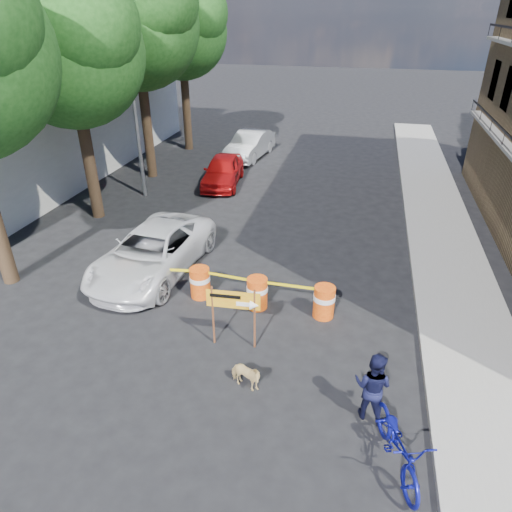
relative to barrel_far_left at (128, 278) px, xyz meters
The scene contains 17 objects.
ground 3.83m from the barrel_far_left, 36.97° to the right, with size 120.00×120.00×0.00m, color black.
sidewalk_east 9.96m from the barrel_far_left, 21.91° to the left, with size 2.40×40.00×0.15m, color gray.
tree_mid_a 8.16m from the barrel_far_left, 128.12° to the left, with size 5.25×5.00×8.68m.
tree_mid_b 12.13m from the barrel_far_left, 110.82° to the left, with size 5.67×5.40×9.62m.
tree_far 16.23m from the barrel_far_left, 104.13° to the left, with size 5.04×4.80×8.84m.
streetlamp 8.70m from the barrel_far_left, 111.89° to the left, with size 1.25×0.18×8.00m.
barrel_far_left is the anchor object (origin of this frame).
barrel_mid_left 2.11m from the barrel_far_left, ahead, with size 0.58×0.58×0.90m.
barrel_mid_right 3.78m from the barrel_far_left, ahead, with size 0.58×0.58×0.90m.
barrel_far_right 5.60m from the barrel_far_left, ahead, with size 0.58×0.58×0.90m.
detour_sign 4.14m from the barrel_far_left, 22.70° to the right, with size 1.28×0.25×1.65m.
pedestrian 7.51m from the barrel_far_left, 24.00° to the right, with size 0.76×0.59×1.57m, color black.
bicycle 8.44m from the barrel_far_left, 29.25° to the right, with size 0.72×1.08×2.06m, color #13179C.
dog 5.15m from the barrel_far_left, 34.44° to the right, with size 0.37×0.80×0.68m, color #E5C683.
suv_white 1.26m from the barrel_far_left, 79.01° to the left, with size 2.34×5.07×1.41m, color silver.
sedan_red 9.38m from the barrel_far_left, 90.27° to the left, with size 1.57×3.90×1.33m, color #A30D0E.
sedan_silver 13.85m from the barrel_far_left, 89.53° to the left, with size 1.48×4.25×1.40m, color #B8BBC0.
Camera 1 is at (3.14, -7.70, 7.30)m, focal length 32.00 mm.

